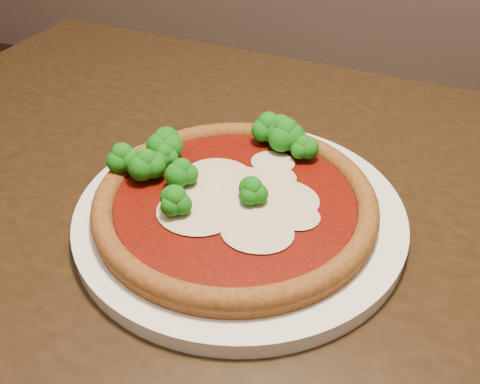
% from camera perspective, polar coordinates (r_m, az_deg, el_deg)
% --- Properties ---
extents(dining_table, '(1.37, 0.99, 0.75)m').
position_cam_1_polar(dining_table, '(0.64, 5.50, -10.42)').
color(dining_table, black).
rests_on(dining_table, floor).
extents(plate, '(0.36, 0.36, 0.02)m').
position_cam_1_polar(plate, '(0.59, 0.00, -2.41)').
color(plate, white).
rests_on(plate, dining_table).
extents(pizza, '(0.31, 0.30, 0.06)m').
position_cam_1_polar(pizza, '(0.58, -0.76, -0.04)').
color(pizza, brown).
rests_on(pizza, plate).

